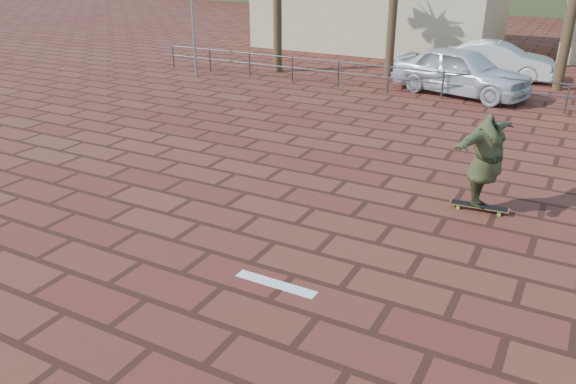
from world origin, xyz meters
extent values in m
plane|color=brown|center=(0.00, 0.00, 0.00)|extent=(120.00, 120.00, 0.00)
cube|color=white|center=(0.70, -1.20, 0.00)|extent=(1.40, 0.22, 0.01)
cylinder|color=#47494F|center=(-12.00, 12.00, 0.50)|extent=(0.06, 0.06, 1.00)
cylinder|color=#47494F|center=(-10.00, 12.00, 0.50)|extent=(0.06, 0.06, 1.00)
cylinder|color=#47494F|center=(-8.00, 12.00, 0.50)|extent=(0.06, 0.06, 1.00)
cylinder|color=#47494F|center=(-6.00, 12.00, 0.50)|extent=(0.06, 0.06, 1.00)
cylinder|color=#47494F|center=(-4.00, 12.00, 0.50)|extent=(0.06, 0.06, 1.00)
cylinder|color=#47494F|center=(-2.00, 12.00, 0.50)|extent=(0.06, 0.06, 1.00)
cylinder|color=#47494F|center=(0.00, 12.00, 0.50)|extent=(0.06, 0.06, 1.00)
cylinder|color=#47494F|center=(2.00, 12.00, 0.50)|extent=(0.06, 0.06, 1.00)
cylinder|color=#47494F|center=(4.00, 12.00, 0.50)|extent=(0.06, 0.06, 1.00)
cylinder|color=#47494F|center=(0.00, 12.00, 0.95)|extent=(24.00, 0.05, 0.05)
cylinder|color=#47494F|center=(0.00, 12.00, 0.55)|extent=(24.00, 0.05, 0.05)
cube|color=beige|center=(-6.00, 22.00, 2.00)|extent=(12.00, 7.00, 4.00)
cube|color=olive|center=(3.01, 3.16, 0.10)|extent=(1.17, 0.35, 0.02)
cube|color=black|center=(3.01, 3.16, 0.11)|extent=(1.13, 0.33, 0.00)
cube|color=silver|center=(2.62, 3.13, 0.07)|extent=(0.08, 0.19, 0.03)
cube|color=silver|center=(3.41, 3.20, 0.07)|extent=(0.08, 0.19, 0.03)
cylinder|color=#67C529|center=(2.63, 3.01, 0.04)|extent=(0.08, 0.04, 0.07)
cylinder|color=#67C529|center=(2.61, 3.24, 0.04)|extent=(0.08, 0.04, 0.07)
cylinder|color=#67C529|center=(3.42, 3.08, 0.04)|extent=(0.08, 0.04, 0.07)
cylinder|color=#67C529|center=(3.40, 3.31, 0.04)|extent=(0.08, 0.04, 0.07)
imported|color=#383C20|center=(3.01, 3.16, 1.07)|extent=(1.20, 2.44, 1.92)
imported|color=silver|center=(0.38, 13.00, 0.85)|extent=(5.32, 3.21, 1.69)
imported|color=white|center=(1.07, 16.50, 0.73)|extent=(4.47, 1.72, 1.45)
camera|label=1|loc=(4.50, -7.83, 4.95)|focal=35.00mm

